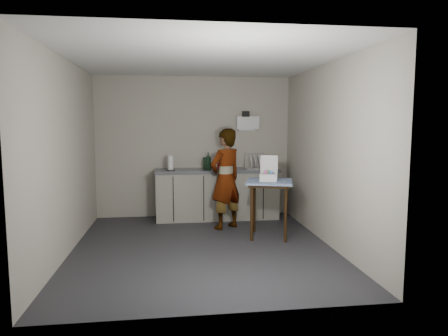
{
  "coord_description": "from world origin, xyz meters",
  "views": [
    {
      "loc": [
        -0.42,
        -5.46,
        1.75
      ],
      "look_at": [
        0.36,
        0.45,
        1.07
      ],
      "focal_mm": 32.0,
      "sensor_mm": 36.0,
      "label": 1
    }
  ],
  "objects": [
    {
      "name": "wall_left",
      "position": [
        -1.79,
        0.0,
        1.3
      ],
      "size": [
        0.02,
        4.0,
        2.6
      ],
      "primitive_type": "cube",
      "color": "#BFB5A6",
      "rests_on": "ground"
    },
    {
      "name": "paper_towel",
      "position": [
        -0.44,
        1.61,
        1.04
      ],
      "size": [
        0.15,
        0.15,
        0.27
      ],
      "color": "black",
      "rests_on": "kitchen_counter"
    },
    {
      "name": "standing_man",
      "position": [
        0.46,
        0.99,
        0.83
      ],
      "size": [
        0.73,
        0.67,
        1.66
      ],
      "primitive_type": "imported",
      "rotation": [
        0.0,
        0.0,
        3.73
      ],
      "color": "#B2A593",
      "rests_on": "ground"
    },
    {
      "name": "soda_can",
      "position": [
        0.44,
        1.73,
        0.97
      ],
      "size": [
        0.06,
        0.06,
        0.11
      ],
      "primitive_type": "cylinder",
      "color": "red",
      "rests_on": "kitchen_counter"
    },
    {
      "name": "wall_right",
      "position": [
        1.79,
        0.0,
        1.3
      ],
      "size": [
        0.02,
        4.0,
        2.6
      ],
      "primitive_type": "cube",
      "color": "#BFB5A6",
      "rests_on": "ground"
    },
    {
      "name": "bakery_box",
      "position": [
        1.04,
        0.42,
        0.96
      ],
      "size": [
        0.33,
        0.34,
        0.37
      ],
      "rotation": [
        0.0,
        0.0,
        -0.28
      ],
      "color": "white",
      "rests_on": "side_table"
    },
    {
      "name": "ground",
      "position": [
        0.0,
        0.0,
        0.0
      ],
      "size": [
        4.0,
        4.0,
        0.0
      ],
      "primitive_type": "plane",
      "color": "#27272C",
      "rests_on": "ground"
    },
    {
      "name": "wall_shelf",
      "position": [
        1.0,
        1.92,
        1.75
      ],
      "size": [
        0.42,
        0.18,
        0.37
      ],
      "color": "white",
      "rests_on": "ground"
    },
    {
      "name": "dish_rack",
      "position": [
        1.1,
        1.7,
        0.97
      ],
      "size": [
        0.4,
        0.3,
        0.28
      ],
      "color": "silver",
      "rests_on": "kitchen_counter"
    },
    {
      "name": "soap_bottle",
      "position": [
        0.23,
        1.62,
        1.07
      ],
      "size": [
        0.12,
        0.12,
        0.31
      ],
      "primitive_type": "imported",
      "rotation": [
        0.0,
        0.0,
        0.0
      ],
      "color": "black",
      "rests_on": "kitchen_counter"
    },
    {
      "name": "dark_bottle",
      "position": [
        0.18,
        1.72,
        1.02
      ],
      "size": [
        0.06,
        0.06,
        0.22
      ],
      "primitive_type": "cylinder",
      "color": "black",
      "rests_on": "kitchen_counter"
    },
    {
      "name": "wall_back",
      "position": [
        0.0,
        1.99,
        1.3
      ],
      "size": [
        3.6,
        0.02,
        2.6
      ],
      "primitive_type": "cube",
      "color": "#BFB5A6",
      "rests_on": "ground"
    },
    {
      "name": "kitchen_counter",
      "position": [
        0.4,
        1.7,
        0.43
      ],
      "size": [
        2.24,
        0.62,
        0.91
      ],
      "color": "black",
      "rests_on": "ground"
    },
    {
      "name": "side_table",
      "position": [
        1.05,
        0.39,
        0.76
      ],
      "size": [
        0.84,
        0.84,
        0.87
      ],
      "rotation": [
        0.0,
        0.0,
        -0.28
      ],
      "color": "#311E0B",
      "rests_on": "ground"
    },
    {
      "name": "ceiling",
      "position": [
        0.0,
        0.0,
        2.6
      ],
      "size": [
        3.6,
        4.0,
        0.01
      ],
      "primitive_type": "cube",
      "color": "white",
      "rests_on": "wall_back"
    }
  ]
}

